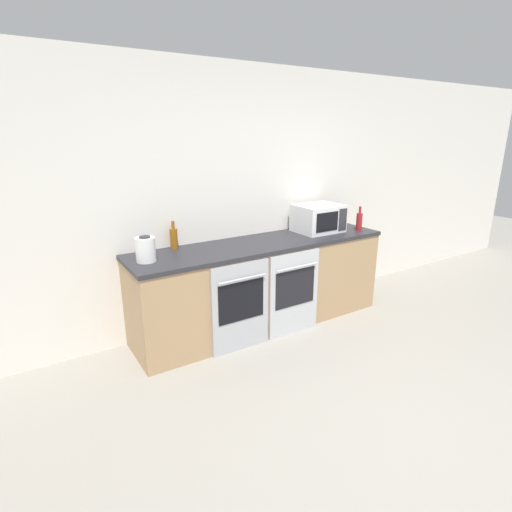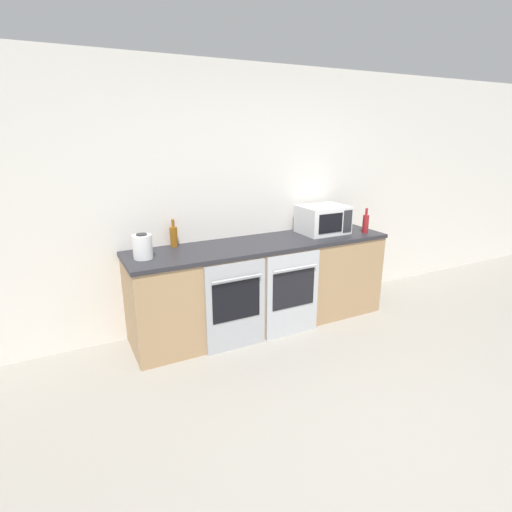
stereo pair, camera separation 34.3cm
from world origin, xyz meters
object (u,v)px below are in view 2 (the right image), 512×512
(oven_left, at_px, (236,306))
(kettle, at_px, (143,247))
(oven_right, at_px, (293,294))
(microwave, at_px, (323,219))
(bottle_red, at_px, (366,223))
(bottle_amber, at_px, (174,236))

(oven_left, distance_m, kettle, 0.98)
(oven_right, bearing_deg, microwave, 32.56)
(microwave, xyz_separation_m, kettle, (-1.95, -0.05, -0.04))
(oven_left, height_order, microwave, microwave)
(bottle_red, bearing_deg, kettle, 176.17)
(bottle_amber, bearing_deg, kettle, -144.06)
(oven_left, distance_m, bottle_amber, 0.90)
(bottle_amber, bearing_deg, microwave, -7.07)
(microwave, relative_size, kettle, 2.24)
(microwave, distance_m, bottle_amber, 1.61)
(bottle_amber, relative_size, bottle_red, 0.98)
(kettle, bearing_deg, microwave, 1.58)
(bottle_amber, height_order, kettle, bottle_amber)
(oven_right, distance_m, bottle_amber, 1.28)
(kettle, bearing_deg, bottle_amber, 35.94)
(microwave, height_order, bottle_amber, microwave)
(oven_left, xyz_separation_m, kettle, (-0.72, 0.34, 0.57))
(microwave, relative_size, bottle_red, 1.83)
(bottle_amber, distance_m, kettle, 0.43)
(oven_right, height_order, bottle_red, bottle_red)
(oven_left, bearing_deg, oven_right, 0.00)
(oven_left, bearing_deg, microwave, 17.72)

